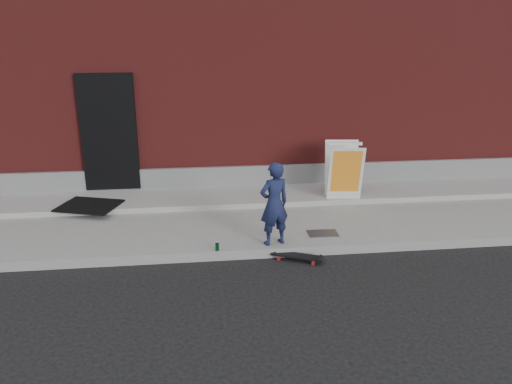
{
  "coord_description": "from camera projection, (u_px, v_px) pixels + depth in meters",
  "views": [
    {
      "loc": [
        -0.92,
        -6.77,
        3.28
      ],
      "look_at": [
        -0.01,
        0.8,
        0.8
      ],
      "focal_mm": 35.0,
      "sensor_mm": 36.0,
      "label": 1
    }
  ],
  "objects": [
    {
      "name": "skateboard",
      "position": [
        297.0,
        256.0,
        7.44
      ],
      "size": [
        0.77,
        0.49,
        0.09
      ],
      "color": "#B71213",
      "rests_on": "ground"
    },
    {
      "name": "apron",
      "position": [
        247.0,
        196.0,
        9.72
      ],
      "size": [
        20.0,
        1.2,
        0.1
      ],
      "primitive_type": "cube",
      "color": "gray",
      "rests_on": "sidewalk"
    },
    {
      "name": "building",
      "position": [
        229.0,
        61.0,
        13.35
      ],
      "size": [
        20.0,
        8.1,
        5.0
      ],
      "color": "maroon",
      "rests_on": "ground"
    },
    {
      "name": "ground",
      "position": [
        263.0,
        259.0,
        7.52
      ],
      "size": [
        80.0,
        80.0,
        0.0
      ],
      "primitive_type": "plane",
      "color": "black",
      "rests_on": "ground"
    },
    {
      "name": "child",
      "position": [
        274.0,
        204.0,
        7.48
      ],
      "size": [
        0.55,
        0.45,
        1.29
      ],
      "primitive_type": "imported",
      "rotation": [
        0.0,
        0.0,
        3.47
      ],
      "color": "#171E42",
      "rests_on": "sidewalk"
    },
    {
      "name": "doormat",
      "position": [
        89.0,
        206.0,
        8.99
      ],
      "size": [
        1.21,
        1.09,
        0.03
      ],
      "primitive_type": "cube",
      "rotation": [
        0.0,
        0.0,
        -0.32
      ],
      "color": "black",
      "rests_on": "apron"
    },
    {
      "name": "utility_plate",
      "position": [
        323.0,
        233.0,
        8.04
      ],
      "size": [
        0.48,
        0.31,
        0.01
      ],
      "primitive_type": "cube",
      "rotation": [
        0.0,
        0.0,
        -0.02
      ],
      "color": "#4D4D51",
      "rests_on": "sidewalk"
    },
    {
      "name": "pizza_sign",
      "position": [
        344.0,
        170.0,
        9.34
      ],
      "size": [
        0.72,
        0.82,
        1.06
      ],
      "color": "silver",
      "rests_on": "apron"
    },
    {
      "name": "soda_can",
      "position": [
        217.0,
        247.0,
        7.42
      ],
      "size": [
        0.08,
        0.08,
        0.11
      ],
      "primitive_type": "cylinder",
      "rotation": [
        0.0,
        0.0,
        0.34
      ],
      "color": "#167033",
      "rests_on": "sidewalk"
    },
    {
      "name": "sidewalk",
      "position": [
        252.0,
        218.0,
        8.91
      ],
      "size": [
        20.0,
        3.0,
        0.15
      ],
      "primitive_type": "cube",
      "color": "gray",
      "rests_on": "ground"
    }
  ]
}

